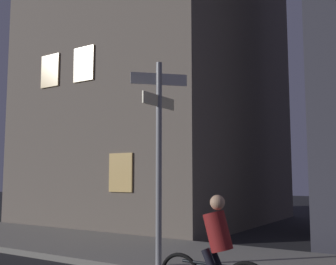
{
  "coord_description": "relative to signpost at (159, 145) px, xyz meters",
  "views": [
    {
      "loc": [
        4.55,
        -0.54,
        1.88
      ],
      "look_at": [
        0.32,
        6.07,
        2.73
      ],
      "focal_mm": 43.41,
      "sensor_mm": 36.0,
      "label": 1
    }
  ],
  "objects": [
    {
      "name": "sidewalk_kerb",
      "position": [
        0.01,
        1.37,
        -2.43
      ],
      "size": [
        40.0,
        3.42,
        0.14
      ],
      "primitive_type": "cube",
      "color": "gray",
      "rests_on": "ground_plane"
    },
    {
      "name": "cyclist",
      "position": [
        1.89,
        -1.34,
        -1.75
      ],
      "size": [
        1.82,
        0.33,
        1.61
      ],
      "color": "black",
      "rests_on": "ground_plane"
    },
    {
      "name": "building_left_block",
      "position": [
        -5.16,
        7.96,
        6.4
      ],
      "size": [
        8.39,
        9.8,
        17.8
      ],
      "color": "#6B6056",
      "rests_on": "ground_plane"
    },
    {
      "name": "signpost",
      "position": [
        0.0,
        0.0,
        0.0
      ],
      "size": [
        0.85,
        1.12,
        4.07
      ],
      "color": "gray",
      "rests_on": "sidewalk_kerb"
    }
  ]
}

